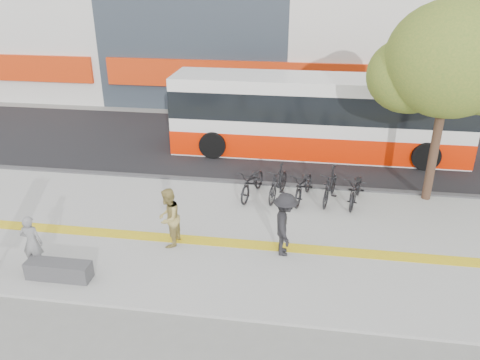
# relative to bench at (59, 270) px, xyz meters

# --- Properties ---
(ground) EXTENTS (120.00, 120.00, 0.00)m
(ground) POSITION_rel_bench_xyz_m (2.60, 1.20, -0.30)
(ground) COLOR slate
(ground) RESTS_ON ground
(sidewalk) EXTENTS (40.00, 7.00, 0.08)m
(sidewalk) POSITION_rel_bench_xyz_m (2.60, 2.70, -0.27)
(sidewalk) COLOR gray
(sidewalk) RESTS_ON ground
(tactile_strip) EXTENTS (40.00, 0.45, 0.01)m
(tactile_strip) POSITION_rel_bench_xyz_m (2.60, 2.20, -0.22)
(tactile_strip) COLOR yellow
(tactile_strip) RESTS_ON sidewalk
(street) EXTENTS (40.00, 8.00, 0.06)m
(street) POSITION_rel_bench_xyz_m (2.60, 10.20, -0.28)
(street) COLOR black
(street) RESTS_ON ground
(curb) EXTENTS (40.00, 0.25, 0.14)m
(curb) POSITION_rel_bench_xyz_m (2.60, 6.20, -0.23)
(curb) COLOR #3A3A3C
(curb) RESTS_ON ground
(bench) EXTENTS (1.60, 0.45, 0.45)m
(bench) POSITION_rel_bench_xyz_m (0.00, 0.00, 0.00)
(bench) COLOR #3A3A3C
(bench) RESTS_ON sidewalk
(street_tree) EXTENTS (4.40, 3.80, 6.31)m
(street_tree) POSITION_rel_bench_xyz_m (9.78, 6.02, 4.21)
(street_tree) COLOR #3B271A
(street_tree) RESTS_ON sidewalk
(bus) EXTENTS (11.64, 2.76, 3.10)m
(bus) POSITION_rel_bench_xyz_m (6.17, 9.70, 1.21)
(bus) COLOR silver
(bus) RESTS_ON street
(bicycle_row) EXTENTS (4.45, 2.03, 1.12)m
(bicycle_row) POSITION_rel_bench_xyz_m (5.79, 5.20, 0.30)
(bicycle_row) COLOR black
(bicycle_row) RESTS_ON sidewalk
(seated_woman) EXTENTS (0.56, 0.39, 1.48)m
(seated_woman) POSITION_rel_bench_xyz_m (-0.80, 0.33, 0.51)
(seated_woman) COLOR black
(seated_woman) RESTS_ON sidewalk
(pedestrian_tan) EXTENTS (0.68, 0.85, 1.66)m
(pedestrian_tan) POSITION_rel_bench_xyz_m (2.25, 1.89, 0.61)
(pedestrian_tan) COLOR #A18D4B
(pedestrian_tan) RESTS_ON sidewalk
(pedestrian_dark) EXTENTS (0.78, 1.20, 1.75)m
(pedestrian_dark) POSITION_rel_bench_xyz_m (5.37, 1.92, 0.65)
(pedestrian_dark) COLOR black
(pedestrian_dark) RESTS_ON sidewalk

